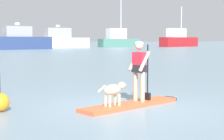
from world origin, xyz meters
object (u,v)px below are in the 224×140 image
at_px(paddleboard, 136,104).
at_px(marker_buoy, 0,102).
at_px(dog, 114,90).
at_px(person_paddler, 139,67).
at_px(moored_boat_port, 178,40).
at_px(moored_boat_far_starboard, 61,40).
at_px(moored_boat_outer, 21,40).
at_px(moored_boat_center, 118,40).

bearing_deg(paddleboard, marker_buoy, 165.17).
bearing_deg(dog, person_paddler, 14.99).
bearing_deg(marker_buoy, paddleboard, -14.83).
height_order(person_paddler, moored_boat_port, moored_boat_port).
bearing_deg(moored_boat_far_starboard, moored_boat_outer, -136.96).
height_order(moored_boat_center, moored_boat_port, moored_boat_center).
bearing_deg(moored_boat_center, paddleboard, -119.07).
relative_size(paddleboard, person_paddler, 2.11).
bearing_deg(paddleboard, moored_boat_outer, 78.24).
bearing_deg(person_paddler, moored_boat_far_starboard, 71.05).
bearing_deg(paddleboard, moored_boat_far_starboard, 70.96).
bearing_deg(person_paddler, moored_boat_center, 61.01).
xyz_separation_m(dog, moored_boat_far_starboard, (23.47, 65.91, 1.05)).
distance_m(paddleboard, moored_boat_outer, 56.48).
height_order(moored_boat_outer, moored_boat_center, moored_boat_center).
distance_m(moored_boat_outer, moored_boat_far_starboard, 15.27).
bearing_deg(moored_boat_port, moored_boat_center, 165.73).
bearing_deg(person_paddler, paddleboard, -165.01).
xyz_separation_m(dog, moored_boat_outer, (12.30, 55.48, 1.03)).
bearing_deg(moored_boat_outer, paddleboard, -101.76).
distance_m(moored_boat_outer, moored_boat_center, 25.23).
distance_m(person_paddler, moored_boat_outer, 56.40).
height_order(moored_boat_far_starboard, moored_boat_port, moored_boat_port).
xyz_separation_m(moored_boat_outer, moored_boat_port, (37.75, 4.75, 0.07)).
height_order(dog, marker_buoy, marker_buoy).
bearing_deg(dog, marker_buoy, 156.85).
xyz_separation_m(dog, moored_boat_center, (36.13, 63.78, 1.05)).
relative_size(paddleboard, moored_boat_center, 0.31).
relative_size(moored_boat_center, marker_buoy, 11.48).
distance_m(moored_boat_far_starboard, marker_buoy, 69.85).
bearing_deg(moored_boat_center, marker_buoy, -121.71).
height_order(dog, moored_boat_center, moored_boat_center).
xyz_separation_m(person_paddler, dog, (-0.92, -0.25, -0.55)).
distance_m(paddleboard, marker_buoy, 3.50).
xyz_separation_m(paddleboard, dog, (-0.79, -0.21, 0.44)).
distance_m(person_paddler, marker_buoy, 3.71).
height_order(moored_boat_outer, moored_boat_port, moored_boat_port).
distance_m(dog, moored_boat_port, 78.33).
xyz_separation_m(moored_boat_center, marker_buoy, (-38.72, -62.67, -1.30)).
height_order(paddleboard, moored_boat_outer, moored_boat_outer).
xyz_separation_m(dog, marker_buoy, (-2.59, 1.11, -0.26)).
distance_m(dog, moored_boat_center, 73.31).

